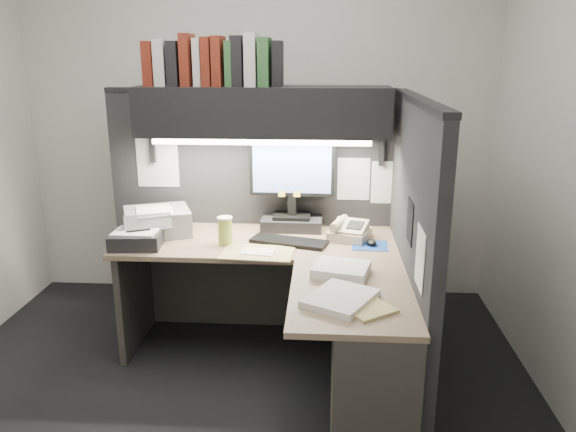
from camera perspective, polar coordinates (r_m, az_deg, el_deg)
The scene contains 22 objects.
floor at distance 3.32m, azimuth -5.93°, elevation -17.59°, with size 3.50×3.50×0.00m, color black.
wall_back at distance 4.27m, azimuth -3.12°, elevation 9.57°, with size 3.50×0.04×2.70m, color silver.
wall_front at distance 1.41m, azimuth -17.66°, elevation -5.06°, with size 3.50×0.04×2.70m, color silver.
partition_back at distance 3.82m, azimuth -3.55°, elevation 0.35°, with size 1.90×0.06×1.60m, color black.
partition_right at distance 3.11m, azimuth 12.31°, elevation -3.73°, with size 0.06×1.50×1.60m, color black.
desk at distance 3.05m, azimuth 1.86°, elevation -11.06°, with size 1.70×1.53×0.73m.
overhead_shelf at distance 3.50m, azimuth -2.56°, elevation 10.59°, with size 1.55×0.34×0.30m, color black.
task_light_tube at distance 3.39m, azimuth -2.78°, elevation 7.49°, with size 0.04×0.04×1.32m, color white.
monitor at distance 3.63m, azimuth 0.40°, elevation 2.19°, with size 0.54×0.25×0.59m.
keyboard at distance 3.41m, azimuth 0.10°, elevation -2.61°, with size 0.46×0.15×0.02m, color black.
mousepad at distance 3.41m, azimuth 8.32°, elevation -2.99°, with size 0.21×0.19×0.00m, color navy.
mouse at distance 3.41m, azimuth 8.48°, elevation -2.65°, with size 0.06×0.09×0.03m, color black.
telephone at distance 3.51m, azimuth 6.28°, elevation -1.58°, with size 0.23×0.24×0.09m, color #B8A98D.
coffee_cup at distance 3.40m, azimuth -6.41°, elevation -1.58°, with size 0.09×0.09×0.16m, color #C9D555.
printer at distance 3.67m, azimuth -13.12°, elevation -0.56°, with size 0.40×0.34×0.16m, color gray.
notebook_stack at distance 3.47m, azimuth -15.12°, elevation -2.31°, with size 0.29×0.24×0.09m, color black.
open_folder at distance 3.25m, azimuth -3.09°, elevation -3.74°, with size 0.41×0.27×0.01m, color tan.
paper_stack_a at distance 2.95m, azimuth 5.42°, elevation -5.47°, with size 0.28×0.23×0.05m, color white.
paper_stack_b at distance 2.65m, azimuth 5.37°, elevation -8.33°, with size 0.26×0.33×0.03m, color white.
manila_stack at distance 2.60m, azimuth 7.68°, elevation -9.03°, with size 0.21×0.26×0.01m, color tan.
binder_row at distance 3.53m, azimuth -7.50°, elevation 15.24°, with size 0.83×0.25×0.31m.
pinned_papers at distance 3.37m, azimuth 2.21°, elevation 2.68°, with size 1.76×1.31×0.51m.
Camera 1 is at (0.50, -2.72, 1.84)m, focal length 35.00 mm.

